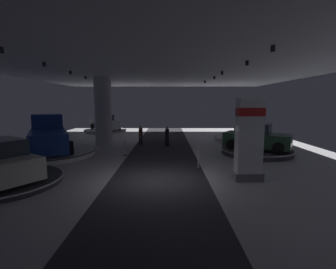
% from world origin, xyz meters
% --- Properties ---
extents(ground, '(24.00, 44.00, 0.06)m').
position_xyz_m(ground, '(0.00, 0.00, -0.02)').
color(ground, '#B2B2B7').
extents(ceiling_with_spotlights, '(24.00, 44.00, 0.39)m').
position_xyz_m(ceiling_with_spotlights, '(-0.00, -0.00, 5.55)').
color(ceiling_with_spotlights, silver).
extents(column_left, '(1.39, 1.39, 5.50)m').
position_xyz_m(column_left, '(-4.91, 9.52, 2.75)').
color(column_left, silver).
rests_on(column_left, ground).
extents(brand_sign_pylon, '(1.30, 0.71, 3.63)m').
position_xyz_m(brand_sign_pylon, '(3.97, -0.01, 1.89)').
color(brand_sign_pylon, slate).
rests_on(brand_sign_pylon, ground).
extents(display_platform_deep_left, '(4.85, 4.85, 0.30)m').
position_xyz_m(display_platform_deep_left, '(-6.88, 17.66, 0.17)').
color(display_platform_deep_left, '#B7B7BC').
rests_on(display_platform_deep_left, ground).
extents(display_car_deep_left, '(4.04, 4.40, 1.71)m').
position_xyz_m(display_car_deep_left, '(-6.90, 17.68, 1.07)').
color(display_car_deep_left, silver).
rests_on(display_car_deep_left, display_platform_deep_left).
extents(display_platform_mid_right, '(4.70, 4.70, 0.33)m').
position_xyz_m(display_platform_mid_right, '(6.39, 5.60, 0.18)').
color(display_platform_mid_right, '#333338').
rests_on(display_platform_mid_right, ground).
extents(display_car_mid_right, '(4.53, 3.71, 1.71)m').
position_xyz_m(display_car_mid_right, '(6.37, 5.62, 1.10)').
color(display_car_mid_right, '#2D5638').
rests_on(display_car_mid_right, display_platform_mid_right).
extents(display_platform_far_right, '(5.49, 5.49, 0.35)m').
position_xyz_m(display_platform_far_right, '(7.34, 10.73, 0.20)').
color(display_platform_far_right, silver).
rests_on(display_platform_far_right, ground).
extents(display_car_far_right, '(3.29, 4.56, 1.71)m').
position_xyz_m(display_car_far_right, '(7.32, 10.70, 1.12)').
color(display_car_far_right, black).
rests_on(display_car_far_right, display_platform_far_right).
extents(display_platform_mid_left, '(5.78, 5.78, 0.32)m').
position_xyz_m(display_platform_mid_left, '(-7.31, 5.00, 0.18)').
color(display_platform_mid_left, silver).
rests_on(display_platform_mid_left, ground).
extents(pickup_truck_mid_left, '(4.38, 5.68, 2.30)m').
position_xyz_m(pickup_truck_mid_left, '(-7.45, 5.28, 1.26)').
color(pickup_truck_mid_left, navy).
rests_on(pickup_truck_mid_left, display_platform_mid_left).
extents(visitor_walking_near, '(0.32, 0.32, 1.59)m').
position_xyz_m(visitor_walking_near, '(0.35, 8.47, 0.91)').
color(visitor_walking_near, black).
rests_on(visitor_walking_near, ground).
extents(visitor_walking_far, '(0.32, 0.32, 1.59)m').
position_xyz_m(visitor_walking_far, '(-1.79, 8.94, 0.91)').
color(visitor_walking_far, black).
rests_on(visitor_walking_far, ground).
extents(stanchion_a, '(0.28, 0.28, 1.01)m').
position_xyz_m(stanchion_a, '(2.01, 1.90, 0.37)').
color(stanchion_a, '#333338').
rests_on(stanchion_a, ground).
extents(stanchion_b, '(0.28, 0.28, 1.01)m').
position_xyz_m(stanchion_b, '(-2.37, 5.03, 0.37)').
color(stanchion_b, '#333338').
rests_on(stanchion_b, ground).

